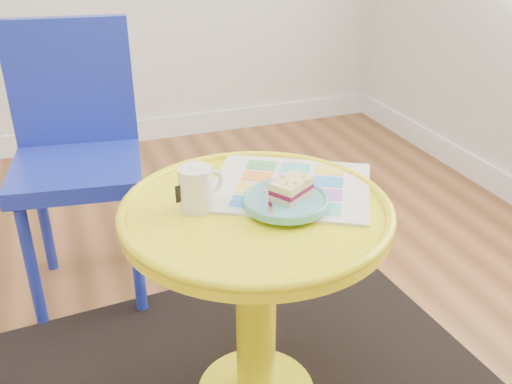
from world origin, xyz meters
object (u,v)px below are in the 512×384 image
object	(u,v)px
newspaper	(291,187)
mug	(197,187)
side_table	(256,268)
plate	(286,202)
chair	(76,144)

from	to	relation	value
newspaper	mug	size ratio (longest dim) A/B	3.46
side_table	plate	bearing A→B (deg)	-26.59
side_table	chair	xyz separation A→B (m)	(-0.35, 0.73, 0.09)
side_table	newspaper	world-z (taller)	newspaper
side_table	chair	world-z (taller)	chair
side_table	plate	xyz separation A→B (m)	(0.06, -0.03, 0.18)
mug	plate	bearing A→B (deg)	-37.51
plate	side_table	bearing A→B (deg)	153.41
side_table	chair	bearing A→B (deg)	115.47
chair	plate	xyz separation A→B (m)	(0.41, -0.76, 0.09)
side_table	mug	size ratio (longest dim) A/B	5.67
mug	plate	distance (m)	0.20
side_table	plate	distance (m)	0.20
chair	newspaper	size ratio (longest dim) A/B	2.36
plate	mug	bearing A→B (deg)	158.46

